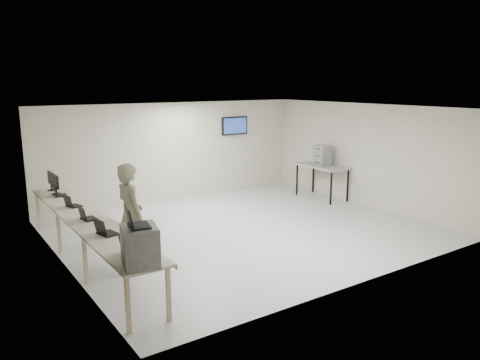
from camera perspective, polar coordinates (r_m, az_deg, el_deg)
room at (r=10.61m, az=0.58°, el=1.27°), size 8.01×7.01×2.81m
workbench at (r=9.18m, az=-18.19°, el=-4.79°), size 0.76×6.00×0.90m
equipment_box at (r=6.56m, az=-12.10°, el=-7.86°), size 0.58×0.63×0.56m
laptop_on_box at (r=6.43m, az=-12.71°, el=-4.98°), size 0.38×0.42×0.29m
laptop_0 at (r=7.06m, az=-13.18°, el=-8.23°), size 0.34×0.40×0.29m
laptop_1 at (r=8.03m, az=-16.17°, el=-5.94°), size 0.36×0.40×0.28m
laptop_2 at (r=8.98m, az=-18.24°, el=-4.21°), size 0.29×0.35×0.26m
laptop_3 at (r=10.00m, az=-19.87°, el=-2.72°), size 0.33×0.36×0.25m
laptop_4 at (r=11.02m, az=-21.29°, el=-1.51°), size 0.34×0.38×0.26m
monitor_near at (r=11.21m, az=-21.57°, el=-0.28°), size 0.20×0.45×0.44m
monitor_far at (r=11.62m, az=-22.05°, el=0.08°), size 0.20×0.44×0.43m
soldier at (r=8.79m, az=-13.22°, el=-4.25°), size 0.51×0.74×1.94m
side_table at (r=13.84m, az=9.98°, el=1.47°), size 0.76×1.63×0.98m
storage_bins at (r=13.76m, az=9.98°, el=2.97°), size 0.38×0.42×0.60m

